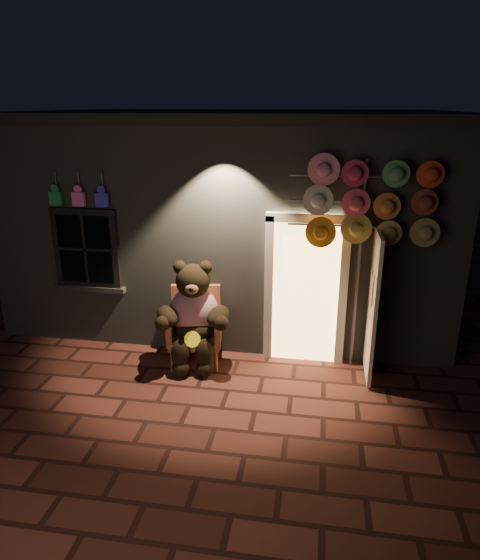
# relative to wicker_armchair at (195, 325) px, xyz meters

# --- Properties ---
(ground) EXTENTS (60.00, 60.00, 0.00)m
(ground) POSITION_rel_wicker_armchair_xyz_m (0.20, -1.20, -0.54)
(ground) COLOR brown
(ground) RESTS_ON ground
(shop_building) EXTENTS (7.30, 5.95, 3.51)m
(shop_building) POSITION_rel_wicker_armchair_xyz_m (0.20, 2.79, 1.19)
(shop_building) COLOR slate
(shop_building) RESTS_ON ground
(wicker_armchair) EXTENTS (0.84, 0.79, 1.09)m
(wicker_armchair) POSITION_rel_wicker_armchair_xyz_m (0.00, 0.00, 0.00)
(wicker_armchair) COLOR #AC6742
(wicker_armchair) RESTS_ON ground
(teddy_bear) EXTENTS (1.11, 0.94, 1.55)m
(teddy_bear) POSITION_rel_wicker_armchair_xyz_m (0.01, -0.14, 0.22)
(teddy_bear) COLOR #AA1235
(teddy_bear) RESTS_ON ground
(hat_rack) EXTENTS (1.91, 0.22, 2.95)m
(hat_rack) POSITION_rel_wicker_armchair_xyz_m (2.34, 0.08, 1.81)
(hat_rack) COLOR #59595E
(hat_rack) RESTS_ON ground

